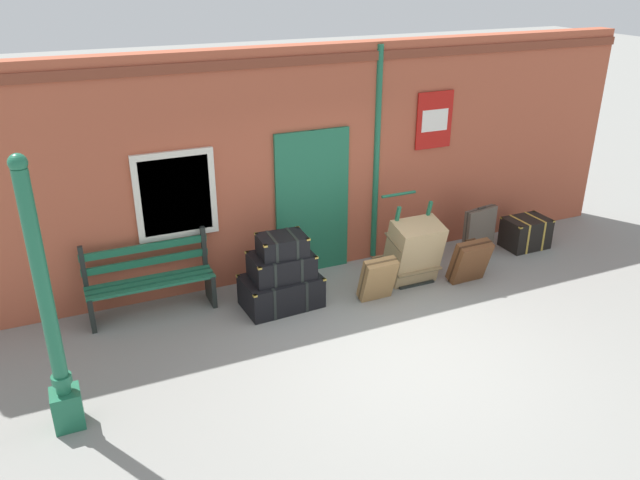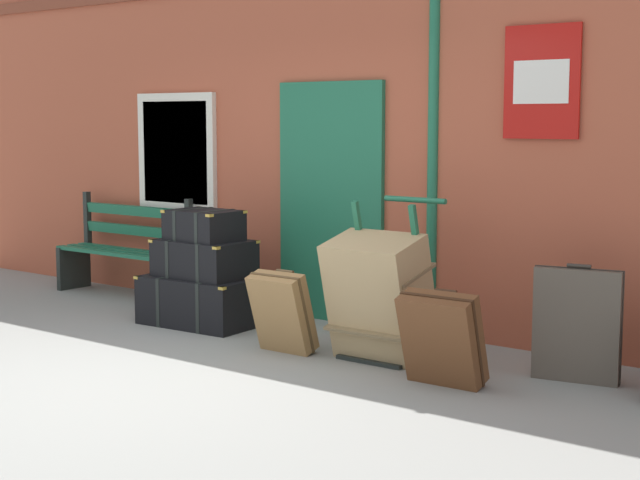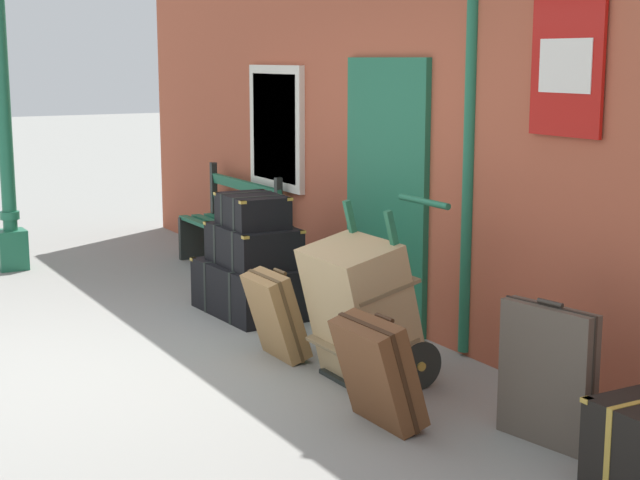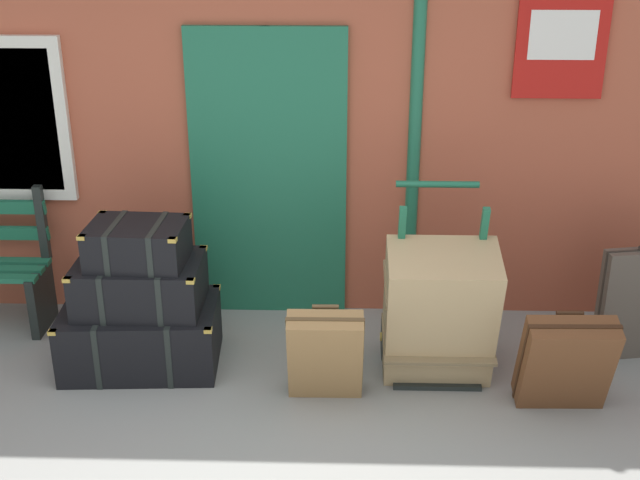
{
  "view_description": "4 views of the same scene",
  "coord_description": "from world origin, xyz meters",
  "px_view_note": "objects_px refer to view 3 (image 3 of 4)",
  "views": [
    {
      "loc": [
        -3.34,
        -5.25,
        4.2
      ],
      "look_at": [
        -0.23,
        1.77,
        0.78
      ],
      "focal_mm": 35.38,
      "sensor_mm": 36.0,
      "label": 1
    },
    {
      "loc": [
        4.98,
        -4.32,
        1.78
      ],
      "look_at": [
        0.4,
        1.68,
        0.83
      ],
      "focal_mm": 54.24,
      "sensor_mm": 36.0,
      "label": 2
    },
    {
      "loc": [
        6.34,
        -1.75,
        2.1
      ],
      "look_at": [
        0.03,
        1.78,
        0.75
      ],
      "focal_mm": 55.0,
      "sensor_mm": 36.0,
      "label": 3
    },
    {
      "loc": [
        0.47,
        -3.14,
        2.94
      ],
      "look_at": [
        0.33,
        1.78,
        0.84
      ],
      "focal_mm": 46.65,
      "sensor_mm": 36.0,
      "label": 4
    }
  ],
  "objects_px": {
    "steamer_trunk_middle": "(253,245)",
    "suitcase_brown": "(378,372)",
    "lamp_post": "(7,166)",
    "suitcase_umber": "(276,315)",
    "platform_bench": "(231,227)",
    "steamer_trunk_base": "(252,288)",
    "porters_trolley": "(384,338)",
    "large_brown_trunk": "(361,311)",
    "suitcase_caramel": "(547,375)",
    "steamer_trunk_top": "(253,211)"
  },
  "relations": [
    {
      "from": "lamp_post",
      "to": "steamer_trunk_middle",
      "type": "bearing_deg",
      "value": 26.52
    },
    {
      "from": "steamer_trunk_base",
      "to": "suitcase_brown",
      "type": "height_order",
      "value": "suitcase_brown"
    },
    {
      "from": "platform_bench",
      "to": "large_brown_trunk",
      "type": "relative_size",
      "value": 1.67
    },
    {
      "from": "lamp_post",
      "to": "steamer_trunk_base",
      "type": "relative_size",
      "value": 2.65
    },
    {
      "from": "porters_trolley",
      "to": "suitcase_brown",
      "type": "distance_m",
      "value": 0.89
    },
    {
      "from": "porters_trolley",
      "to": "steamer_trunk_middle",
      "type": "bearing_deg",
      "value": -178.77
    },
    {
      "from": "platform_bench",
      "to": "suitcase_umber",
      "type": "distance_m",
      "value": 2.96
    },
    {
      "from": "steamer_trunk_middle",
      "to": "suitcase_umber",
      "type": "height_order",
      "value": "steamer_trunk_middle"
    },
    {
      "from": "porters_trolley",
      "to": "suitcase_brown",
      "type": "xyz_separation_m",
      "value": [
        0.73,
        -0.51,
        0.05
      ]
    },
    {
      "from": "steamer_trunk_middle",
      "to": "porters_trolley",
      "type": "distance_m",
      "value": 1.94
    },
    {
      "from": "lamp_post",
      "to": "suitcase_brown",
      "type": "xyz_separation_m",
      "value": [
        5.4,
        0.91,
        -0.72
      ]
    },
    {
      "from": "steamer_trunk_top",
      "to": "large_brown_trunk",
      "type": "height_order",
      "value": "steamer_trunk_top"
    },
    {
      "from": "lamp_post",
      "to": "suitcase_umber",
      "type": "relative_size",
      "value": 4.32
    },
    {
      "from": "steamer_trunk_base",
      "to": "porters_trolley",
      "type": "distance_m",
      "value": 1.94
    },
    {
      "from": "steamer_trunk_base",
      "to": "porters_trolley",
      "type": "xyz_separation_m",
      "value": [
        1.94,
        0.05,
        0.06
      ]
    },
    {
      "from": "suitcase_umber",
      "to": "suitcase_brown",
      "type": "bearing_deg",
      "value": -2.65
    },
    {
      "from": "steamer_trunk_middle",
      "to": "suitcase_brown",
      "type": "bearing_deg",
      "value": -10.03
    },
    {
      "from": "lamp_post",
      "to": "large_brown_trunk",
      "type": "height_order",
      "value": "lamp_post"
    },
    {
      "from": "lamp_post",
      "to": "platform_bench",
      "type": "xyz_separation_m",
      "value": [
        1.16,
        1.9,
        -0.6
      ]
    },
    {
      "from": "steamer_trunk_top",
      "to": "suitcase_caramel",
      "type": "xyz_separation_m",
      "value": [
        3.29,
        0.22,
        -0.48
      ]
    },
    {
      "from": "lamp_post",
      "to": "platform_bench",
      "type": "bearing_deg",
      "value": 58.66
    },
    {
      "from": "platform_bench",
      "to": "suitcase_umber",
      "type": "bearing_deg",
      "value": -18.13
    },
    {
      "from": "suitcase_umber",
      "to": "suitcase_brown",
      "type": "height_order",
      "value": "suitcase_brown"
    },
    {
      "from": "porters_trolley",
      "to": "suitcase_brown",
      "type": "height_order",
      "value": "porters_trolley"
    },
    {
      "from": "platform_bench",
      "to": "suitcase_umber",
      "type": "relative_size",
      "value": 2.5
    },
    {
      "from": "lamp_post",
      "to": "steamer_trunk_top",
      "type": "bearing_deg",
      "value": 26.25
    },
    {
      "from": "porters_trolley",
      "to": "suitcase_caramel",
      "type": "xyz_separation_m",
      "value": [
        1.38,
        0.17,
        0.12
      ]
    },
    {
      "from": "suitcase_caramel",
      "to": "lamp_post",
      "type": "bearing_deg",
      "value": -165.36
    },
    {
      "from": "suitcase_caramel",
      "to": "suitcase_umber",
      "type": "distance_m",
      "value": 2.18
    },
    {
      "from": "steamer_trunk_middle",
      "to": "suitcase_brown",
      "type": "distance_m",
      "value": 2.7
    },
    {
      "from": "large_brown_trunk",
      "to": "suitcase_umber",
      "type": "xyz_separation_m",
      "value": [
        -0.71,
        -0.26,
        -0.16
      ]
    },
    {
      "from": "suitcase_caramel",
      "to": "suitcase_umber",
      "type": "bearing_deg",
      "value": -163.82
    },
    {
      "from": "platform_bench",
      "to": "porters_trolley",
      "type": "height_order",
      "value": "porters_trolley"
    },
    {
      "from": "platform_bench",
      "to": "suitcase_brown",
      "type": "relative_size",
      "value": 2.45
    },
    {
      "from": "steamer_trunk_middle",
      "to": "large_brown_trunk",
      "type": "distance_m",
      "value": 1.92
    },
    {
      "from": "steamer_trunk_middle",
      "to": "large_brown_trunk",
      "type": "bearing_deg",
      "value": -4.08
    },
    {
      "from": "steamer_trunk_base",
      "to": "platform_bench",
      "type": "bearing_deg",
      "value": 161.45
    },
    {
      "from": "steamer_trunk_top",
      "to": "porters_trolley",
      "type": "distance_m",
      "value": 2.0
    },
    {
      "from": "steamer_trunk_top",
      "to": "suitcase_caramel",
      "type": "bearing_deg",
      "value": 3.76
    },
    {
      "from": "steamer_trunk_middle",
      "to": "steamer_trunk_base",
      "type": "bearing_deg",
      "value": -146.54
    },
    {
      "from": "suitcase_umber",
      "to": "porters_trolley",
      "type": "bearing_deg",
      "value": 31.9
    },
    {
      "from": "lamp_post",
      "to": "suitcase_brown",
      "type": "bearing_deg",
      "value": 9.55
    },
    {
      "from": "steamer_trunk_top",
      "to": "lamp_post",
      "type": "bearing_deg",
      "value": -153.75
    },
    {
      "from": "steamer_trunk_top",
      "to": "steamer_trunk_middle",
      "type": "bearing_deg",
      "value": 142.58
    },
    {
      "from": "steamer_trunk_top",
      "to": "porters_trolley",
      "type": "height_order",
      "value": "porters_trolley"
    },
    {
      "from": "steamer_trunk_top",
      "to": "porters_trolley",
      "type": "xyz_separation_m",
      "value": [
        1.9,
        0.05,
        -0.6
      ]
    },
    {
      "from": "suitcase_caramel",
      "to": "suitcase_brown",
      "type": "relative_size",
      "value": 1.25
    },
    {
      "from": "lamp_post",
      "to": "steamer_trunk_middle",
      "type": "xyz_separation_m",
      "value": [
        2.76,
        1.38,
        -0.46
      ]
    },
    {
      "from": "platform_bench",
      "to": "suitcase_brown",
      "type": "distance_m",
      "value": 4.36
    },
    {
      "from": "platform_bench",
      "to": "steamer_trunk_top",
      "type": "bearing_deg",
      "value": -18.12
    }
  ]
}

